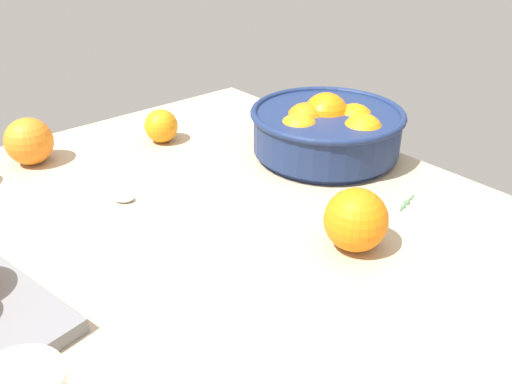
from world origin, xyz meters
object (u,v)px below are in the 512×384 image
fruit_bowl (327,130)px  spoon (100,198)px  loose_orange_1 (356,220)px  loose_orange_4 (161,126)px  loose_orange_0 (29,141)px

fruit_bowl → spoon: (-11.58, -39.27, -4.68)cm
loose_orange_1 → fruit_bowl: bearing=140.5°
spoon → loose_orange_4: bearing=124.2°
loose_orange_1 → loose_orange_4: loose_orange_1 is taller
fruit_bowl → spoon: bearing=-106.4°
fruit_bowl → loose_orange_1: size_ratio=3.20×
loose_orange_1 → loose_orange_0: bearing=-156.7°
loose_orange_4 → spoon: (13.43, -19.75, -2.77)cm
fruit_bowl → spoon: fruit_bowl is taller
spoon → fruit_bowl: bearing=73.6°
fruit_bowl → loose_orange_0: size_ratio=3.31×
loose_orange_1 → spoon: 40.18cm
loose_orange_0 → spoon: size_ratio=0.65×
loose_orange_0 → loose_orange_1: bearing=23.3°
fruit_bowl → loose_orange_4: bearing=-142.0°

